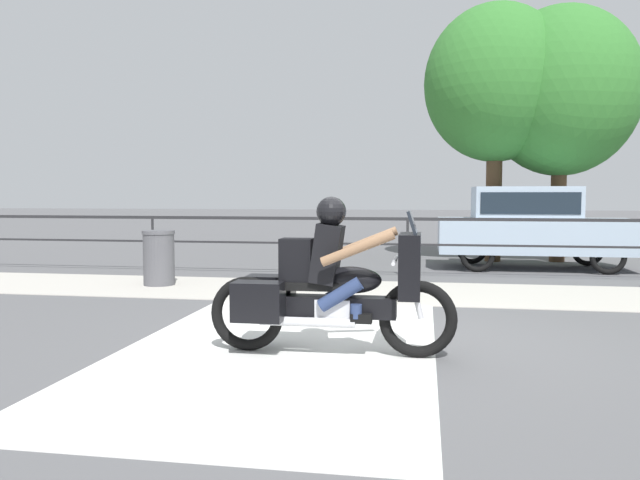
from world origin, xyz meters
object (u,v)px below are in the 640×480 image
(parked_car, at_px, (531,223))
(tree_behind_sign, at_px, (561,92))
(motorcycle, at_px, (329,286))
(tree_behind_car, at_px, (496,84))
(trash_bin, at_px, (159,258))

(parked_car, bearing_deg, tree_behind_sign, 63.88)
(motorcycle, xyz_separation_m, tree_behind_sign, (3.96, 9.29, 3.23))
(tree_behind_sign, bearing_deg, tree_behind_car, -173.61)
(tree_behind_sign, distance_m, tree_behind_car, 1.50)
(trash_bin, xyz_separation_m, tree_behind_car, (6.07, 5.03, 3.62))
(trash_bin, bearing_deg, tree_behind_car, 39.62)
(parked_car, bearing_deg, trash_bin, -149.85)
(motorcycle, bearing_deg, tree_behind_car, 77.21)
(motorcycle, distance_m, trash_bin, 5.45)
(motorcycle, xyz_separation_m, trash_bin, (-3.59, 4.10, -0.20))
(tree_behind_sign, xyz_separation_m, tree_behind_car, (-1.47, -0.16, 0.19))
(trash_bin, bearing_deg, tree_behind_sign, 34.53)
(trash_bin, bearing_deg, motorcycle, -48.79)
(trash_bin, distance_m, tree_behind_car, 8.68)
(trash_bin, xyz_separation_m, tree_behind_sign, (7.54, 5.19, 3.43))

